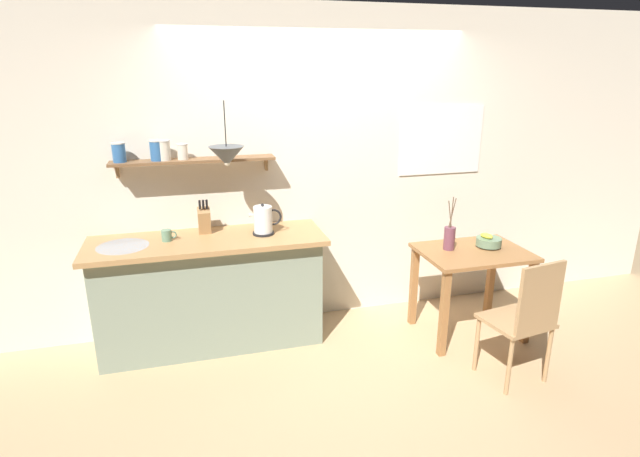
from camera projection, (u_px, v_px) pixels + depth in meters
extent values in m
plane|color=tan|center=(339.00, 345.00, 4.20)|extent=(14.00, 14.00, 0.00)
cube|color=silver|center=(341.00, 169.00, 4.43)|extent=(6.80, 0.10, 2.70)
cube|color=white|center=(442.00, 140.00, 4.54)|extent=(0.79, 0.01, 0.61)
cube|color=silver|center=(441.00, 140.00, 4.55)|extent=(0.73, 0.01, 0.55)
cube|color=gray|center=(211.00, 294.00, 4.11)|extent=(1.74, 0.52, 0.89)
cube|color=tan|center=(207.00, 241.00, 3.95)|extent=(1.83, 0.63, 0.04)
cylinder|color=#B7BABF|center=(123.00, 247.00, 3.77)|extent=(0.38, 0.38, 0.01)
cube|color=brown|center=(194.00, 160.00, 3.93)|extent=(1.25, 0.18, 0.02)
cube|color=#99754C|center=(117.00, 170.00, 3.87)|extent=(0.02, 0.06, 0.12)
cube|color=#99754C|center=(266.00, 163.00, 4.16)|extent=(0.02, 0.06, 0.12)
cylinder|color=#3366A3|center=(119.00, 153.00, 3.77)|extent=(0.10, 0.10, 0.14)
cylinder|color=silver|center=(118.00, 143.00, 3.74)|extent=(0.10, 0.10, 0.01)
cylinder|color=#3366A3|center=(157.00, 151.00, 3.83)|extent=(0.10, 0.10, 0.15)
cylinder|color=silver|center=(156.00, 141.00, 3.81)|extent=(0.11, 0.11, 0.01)
cylinder|color=beige|center=(164.00, 151.00, 3.85)|extent=(0.10, 0.10, 0.14)
cylinder|color=silver|center=(163.00, 141.00, 3.82)|extent=(0.10, 0.10, 0.01)
cylinder|color=beige|center=(183.00, 152.00, 3.88)|extent=(0.08, 0.08, 0.11)
cylinder|color=silver|center=(182.00, 144.00, 3.87)|extent=(0.08, 0.08, 0.01)
cube|color=#9E6B3D|center=(473.00, 252.00, 4.18)|extent=(0.87, 0.65, 0.03)
cube|color=#9E6B3D|center=(444.00, 314.00, 3.95)|extent=(0.06, 0.06, 0.72)
cube|color=#9E6B3D|center=(529.00, 302.00, 4.15)|extent=(0.06, 0.06, 0.72)
cube|color=#9E6B3D|center=(414.00, 286.00, 4.45)|extent=(0.06, 0.06, 0.72)
cube|color=#9E6B3D|center=(491.00, 277.00, 4.65)|extent=(0.06, 0.06, 0.72)
cube|color=tan|center=(516.00, 321.00, 3.65)|extent=(0.49, 0.45, 0.03)
cube|color=tan|center=(540.00, 298.00, 3.41)|extent=(0.38, 0.09, 0.49)
cylinder|color=tan|center=(514.00, 334.00, 3.94)|extent=(0.03, 0.03, 0.44)
cylinder|color=tan|center=(477.00, 344.00, 3.79)|extent=(0.03, 0.03, 0.44)
cylinder|color=tan|center=(548.00, 355.00, 3.65)|extent=(0.03, 0.03, 0.44)
cylinder|color=tan|center=(509.00, 367.00, 3.51)|extent=(0.03, 0.03, 0.44)
cylinder|color=slate|center=(488.00, 246.00, 4.26)|extent=(0.09, 0.09, 0.01)
cylinder|color=slate|center=(489.00, 242.00, 4.25)|extent=(0.21, 0.21, 0.07)
ellipsoid|color=yellow|center=(487.00, 236.00, 4.23)|extent=(0.10, 0.13, 0.04)
cylinder|color=brown|center=(449.00, 238.00, 4.18)|extent=(0.09, 0.09, 0.19)
cylinder|color=brown|center=(450.00, 214.00, 4.12)|extent=(0.05, 0.01, 0.23)
cylinder|color=brown|center=(452.00, 212.00, 4.11)|extent=(0.01, 0.01, 0.26)
cylinder|color=brown|center=(452.00, 213.00, 4.12)|extent=(0.06, 0.02, 0.24)
cylinder|color=black|center=(263.00, 233.00, 4.04)|extent=(0.17, 0.17, 0.02)
cylinder|color=white|center=(263.00, 219.00, 4.00)|extent=(0.15, 0.15, 0.21)
sphere|color=black|center=(262.00, 205.00, 3.97)|extent=(0.02, 0.02, 0.02)
cone|color=white|center=(251.00, 215.00, 3.97)|extent=(0.04, 0.04, 0.04)
torus|color=black|center=(273.00, 217.00, 4.02)|extent=(0.13, 0.02, 0.13)
cube|color=tan|center=(204.00, 220.00, 4.04)|extent=(0.10, 0.16, 0.21)
cylinder|color=black|center=(200.00, 205.00, 3.96)|extent=(0.02, 0.03, 0.08)
cylinder|color=black|center=(203.00, 205.00, 3.97)|extent=(0.02, 0.03, 0.08)
cylinder|color=black|center=(207.00, 204.00, 3.98)|extent=(0.02, 0.03, 0.08)
cylinder|color=slate|center=(167.00, 235.00, 3.87)|extent=(0.08, 0.08, 0.09)
torus|color=slate|center=(173.00, 235.00, 3.88)|extent=(0.06, 0.01, 0.06)
cylinder|color=black|center=(225.00, 124.00, 3.62)|extent=(0.01, 0.01, 0.32)
cone|color=#4C5156|center=(227.00, 156.00, 3.69)|extent=(0.26, 0.26, 0.14)
sphere|color=white|center=(227.00, 163.00, 3.71)|extent=(0.04, 0.04, 0.04)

